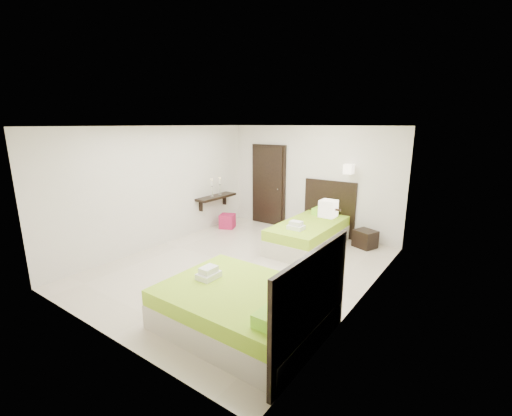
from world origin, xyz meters
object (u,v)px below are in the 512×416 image
Objects in this scene: nightstand at (365,239)px; ottoman at (227,221)px; bed_double at (247,307)px; bed_single at (311,232)px.

nightstand reaches higher than ottoman.
bed_double is 5.80× the size of ottoman.
nightstand is at bearing 32.06° from bed_single.
bed_single is at bearing 102.60° from bed_double.
bed_single is 1.03× the size of bed_double.
bed_single is 4.97× the size of nightstand.
bed_single is at bearing 0.32° from ottoman.
bed_single is 2.39m from ottoman.
nightstand is at bearing 86.19° from bed_double.
bed_double is at bearing -72.25° from nightstand.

